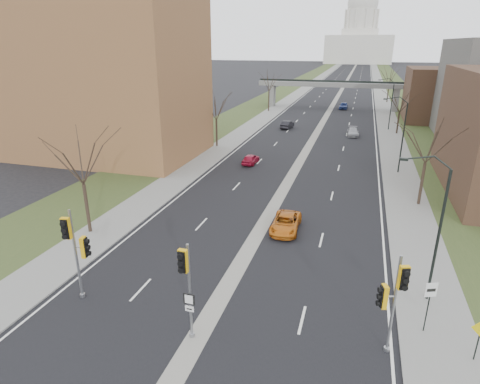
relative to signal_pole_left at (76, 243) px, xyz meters
The scene contains 30 objects.
ground 8.59m from the signal_pole_left, ahead, with size 700.00×700.00×0.00m, color black.
road_surface 150.05m from the signal_pole_left, 87.04° to the left, with size 20.00×600.00×0.01m, color black.
median_strip 150.05m from the signal_pole_left, 87.04° to the left, with size 1.20×600.00×0.02m, color gray.
sidewalk_right 151.14m from the signal_pole_left, 82.50° to the left, with size 4.00×600.00×0.12m, color gray.
sidewalk_left 149.91m from the signal_pole_left, 91.63° to the left, with size 4.00×600.00×0.12m, color gray.
grass_verge_right 152.04m from the signal_pole_left, 80.25° to the left, with size 8.00×600.00×0.10m, color #2C3B1B.
grass_verge_left 150.20m from the signal_pole_left, 93.92° to the left, with size 8.00×600.00×0.10m, color #2C3B1B.
apartment_building 35.70m from the signal_pole_left, 121.50° to the left, with size 25.00×16.00×22.00m, color brown.
commercial_block_far 75.88m from the signal_pole_left, 66.93° to the left, with size 14.00×14.00×10.00m, color #4A3222.
pedestrian_bridge 80.18m from the signal_pole_left, 84.46° to the left, with size 34.00×3.00×6.45m.
capitol 320.24m from the signal_pole_left, 88.61° to the left, with size 48.00×42.00×55.75m.
streetlight_near 19.87m from the signal_pole_left, 17.22° to the left, with size 2.61×0.20×8.70m.
streetlight_mid 37.05m from the signal_pole_left, 59.51° to the left, with size 2.61×0.20×8.70m.
streetlight_far 60.85m from the signal_pole_left, 72.05° to the left, with size 2.61×0.20×8.70m.
tree_left_a 9.85m from the signal_pole_left, 124.01° to the left, with size 7.20×7.20×9.40m.
tree_left_b 38.25m from the signal_pole_left, 97.93° to the left, with size 6.75×6.75×8.81m.
tree_left_c 72.07m from the signal_pole_left, 94.19° to the left, with size 7.65×7.65×9.99m.
tree_right_a 30.23m from the signal_pole_left, 46.44° to the left, with size 7.20×7.20×9.40m.
tree_right_b 58.63m from the signal_pole_left, 69.28° to the left, with size 6.30×6.30×8.22m.
tree_right_c 97.10m from the signal_pole_left, 77.66° to the left, with size 7.65×7.65×9.99m.
signal_pole_left is the anchor object (origin of this frame).
signal_pole_median 7.57m from the signal_pole_left, 11.11° to the right, with size 0.62×0.88×5.39m.
signal_pole_right 16.98m from the signal_pole_left, ahead, with size 1.18×0.90×5.36m.
speed_limit_sign 19.25m from the signal_pole_left, ahead, with size 0.60×0.27×2.93m.
warning_sign 21.19m from the signal_pole_left, ahead, with size 0.89×0.11×2.28m.
car_left_near 30.75m from the signal_pole_left, 86.41° to the left, with size 1.49×3.71×1.26m, color maroon.
car_left_far 54.28m from the signal_pole_left, 87.64° to the left, with size 1.45×4.16×1.37m, color black.
car_right_near 16.35m from the signal_pole_left, 52.67° to the left, with size 2.14×4.63×1.29m, color #BD5F14.
car_right_mid 53.12m from the signal_pole_left, 75.02° to the left, with size 1.78×4.39×1.27m, color #97989E.
car_right_far 81.20m from the signal_pole_left, 82.52° to the left, with size 1.80×4.48×1.53m, color navy.
Camera 1 is at (6.98, -16.44, 14.32)m, focal length 30.00 mm.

